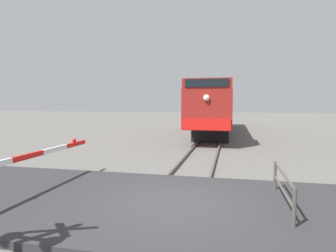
# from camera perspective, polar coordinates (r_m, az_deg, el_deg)

# --- Properties ---
(ground_plane) EXTENTS (160.00, 160.00, 0.00)m
(ground_plane) POSITION_cam_1_polar(r_m,az_deg,el_deg) (7.34, 0.71, -16.07)
(ground_plane) COLOR #605E59
(rail_track_left) EXTENTS (0.08, 80.00, 0.15)m
(rail_track_left) POSITION_cam_1_polar(r_m,az_deg,el_deg) (7.48, -4.86, -15.06)
(rail_track_left) COLOR #59544C
(rail_track_left) RESTS_ON ground_plane
(rail_track_right) EXTENTS (0.08, 80.00, 0.15)m
(rail_track_right) POSITION_cam_1_polar(r_m,az_deg,el_deg) (7.21, 6.53, -15.85)
(rail_track_right) COLOR #59544C
(rail_track_right) RESTS_ON ground_plane
(road_surface) EXTENTS (36.00, 5.19, 0.16)m
(road_surface) POSITION_cam_1_polar(r_m,az_deg,el_deg) (7.31, 0.71, -15.47)
(road_surface) COLOR #2D2D30
(road_surface) RESTS_ON ground_plane
(locomotive) EXTENTS (2.88, 18.88, 4.01)m
(locomotive) POSITION_cam_1_polar(r_m,az_deg,el_deg) (25.33, 9.42, 3.33)
(locomotive) COLOR black
(locomotive) RESTS_ON ground_plane
(guard_railing) EXTENTS (0.08, 2.66, 0.95)m
(guard_railing) POSITION_cam_1_polar(r_m,az_deg,el_deg) (7.49, 21.87, -10.98)
(guard_railing) COLOR #4C4742
(guard_railing) RESTS_ON ground_plane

